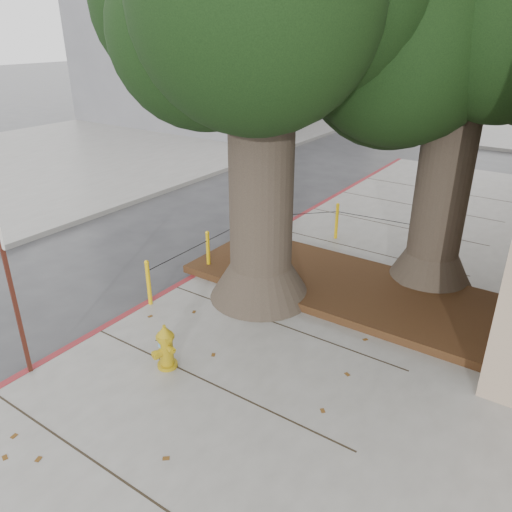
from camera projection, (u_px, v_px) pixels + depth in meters
The scene contains 11 objects.
ground at pixel (182, 377), 7.99m from camera, with size 140.00×140.00×0.00m, color #28282B.
sidewalk_opposite at pixel (101, 148), 22.64m from camera, with size 14.00×60.00×0.15m, color slate.
curb_red at pixel (191, 281), 10.85m from camera, with size 0.14×26.00×0.16m, color maroon.
planter_bed at pixel (341, 285), 10.35m from camera, with size 6.40×2.60×0.16m, color black.
building_far_grey at pixel (237, 10), 29.66m from camera, with size 12.00×16.00×12.00m, color slate.
tree_near at pixel (283, 7), 7.83m from camera, with size 4.50×3.80×7.68m.
tree_far at pixel (490, 32), 8.52m from camera, with size 4.50×3.80×7.17m.
bollard_ring at pixel (281, 240), 11.43m from camera, with size 3.79×5.39×0.95m.
fire_hydrant at pixel (166, 347), 7.84m from camera, with size 0.41×0.40×0.77m.
signpost at pixel (13, 293), 7.31m from camera, with size 0.24×0.08×2.47m.
car_dark at pixel (262, 120), 26.32m from camera, with size 1.79×4.40×1.28m, color black.
Camera 1 is at (4.62, -4.64, 5.10)m, focal length 35.00 mm.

